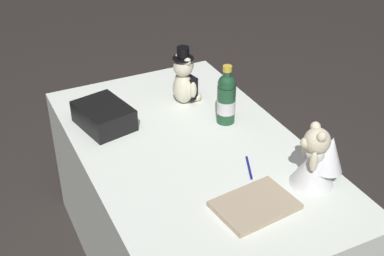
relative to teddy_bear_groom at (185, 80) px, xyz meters
name	(u,v)px	position (x,y,z in m)	size (l,w,h in m)	color
reception_table	(192,212)	(0.38, -0.15, -0.47)	(1.51, 0.90, 0.71)	white
teddy_bear_groom	(185,80)	(0.00, 0.00, 0.00)	(0.15, 0.14, 0.29)	beige
teddy_bear_bride	(318,159)	(0.80, 0.18, 0.00)	(0.19, 0.22, 0.25)	white
champagne_bottle	(226,98)	(0.25, 0.09, 0.01)	(0.08, 0.08, 0.28)	#1D492B
signing_pen	(249,167)	(0.60, 0.00, -0.11)	(0.14, 0.07, 0.01)	navy
gift_case_black	(104,116)	(0.04, -0.42, -0.06)	(0.29, 0.25, 0.10)	black
guestbook	(255,205)	(0.82, -0.11, -0.10)	(0.20, 0.28, 0.02)	tan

